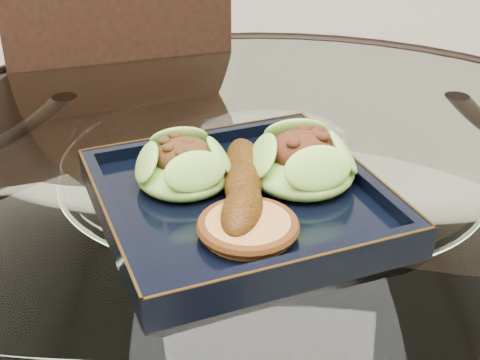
{
  "coord_description": "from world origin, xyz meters",
  "views": [
    {
      "loc": [
        -0.04,
        -0.61,
        1.12
      ],
      "look_at": [
        -0.03,
        -0.04,
        0.8
      ],
      "focal_mm": 50.0,
      "sensor_mm": 36.0,
      "label": 1
    }
  ],
  "objects": [
    {
      "name": "roasted_plantain",
      "position": [
        -0.03,
        -0.04,
        0.8
      ],
      "size": [
        0.04,
        0.18,
        0.03
      ],
      "primitive_type": "ellipsoid",
      "rotation": [
        0.0,
        0.0,
        1.54
      ],
      "color": "#5C3309",
      "rests_on": "navy_plate"
    },
    {
      "name": "lettuce_wrap_left",
      "position": [
        -0.09,
        -0.01,
        0.8
      ],
      "size": [
        0.11,
        0.11,
        0.04
      ],
      "primitive_type": "ellipsoid",
      "rotation": [
        0.0,
        0.0,
        -0.15
      ],
      "color": "#58A12E",
      "rests_on": "navy_plate"
    },
    {
      "name": "dining_chair",
      "position": [
        -0.19,
        0.33,
        0.49
      ],
      "size": [
        0.47,
        0.47,
        0.87
      ],
      "rotation": [
        0.0,
        0.0,
        0.3
      ],
      "color": "black",
      "rests_on": "ground"
    },
    {
      "name": "dining_table",
      "position": [
        -0.0,
        -0.0,
        0.6
      ],
      "size": [
        1.13,
        1.13,
        0.77
      ],
      "color": "white",
      "rests_on": "ground"
    },
    {
      "name": "crumb_patty",
      "position": [
        -0.03,
        -0.11,
        0.79
      ],
      "size": [
        0.08,
        0.08,
        0.02
      ],
      "primitive_type": "cylinder",
      "rotation": [
        0.0,
        0.0,
        0.01
      ],
      "color": "#BF843F",
      "rests_on": "navy_plate"
    },
    {
      "name": "navy_plate",
      "position": [
        -0.03,
        -0.04,
        0.77
      ],
      "size": [
        0.35,
        0.35,
        0.02
      ],
      "primitive_type": "cube",
      "rotation": [
        0.0,
        0.0,
        0.37
      ],
      "color": "black",
      "rests_on": "dining_table"
    },
    {
      "name": "lettuce_wrap_right",
      "position": [
        0.03,
        -0.01,
        0.8
      ],
      "size": [
        0.13,
        0.13,
        0.04
      ],
      "primitive_type": "ellipsoid",
      "rotation": [
        0.0,
        0.0,
        -0.25
      ],
      "color": "#639B2D",
      "rests_on": "navy_plate"
    }
  ]
}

